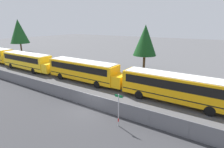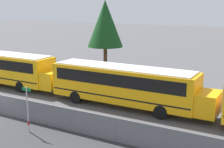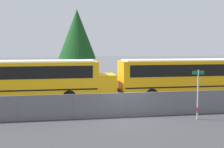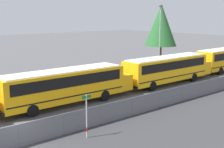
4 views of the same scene
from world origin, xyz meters
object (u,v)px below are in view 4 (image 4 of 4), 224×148
object	(u,v)px
street_sign	(87,115)
school_bus_3	(67,84)
school_bus_4	(168,68)
light_pole	(160,35)
tree_2	(161,25)

from	to	relation	value
street_sign	school_bus_3	bearing A→B (deg)	67.29
school_bus_4	light_pole	bearing A→B (deg)	48.17
school_bus_3	street_sign	world-z (taller)	school_bus_3
street_sign	tree_2	bearing A→B (deg)	33.22
light_pole	school_bus_4	bearing A→B (deg)	-131.83
street_sign	light_pole	size ratio (longest dim) A/B	0.32
school_bus_3	street_sign	xyz separation A→B (m)	(-2.98, -7.13, -0.34)
street_sign	light_pole	world-z (taller)	light_pole
school_bus_4	street_sign	xyz separation A→B (m)	(-16.18, -6.95, -0.34)
school_bus_3	light_pole	distance (m)	20.41
school_bus_3	tree_2	distance (m)	26.40
school_bus_4	school_bus_3	bearing A→B (deg)	179.20
school_bus_3	tree_2	xyz separation A→B (m)	(23.88, 10.46, 4.21)
school_bus_3	street_sign	size ratio (longest dim) A/B	4.54
tree_2	school_bus_3	bearing A→B (deg)	-156.35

